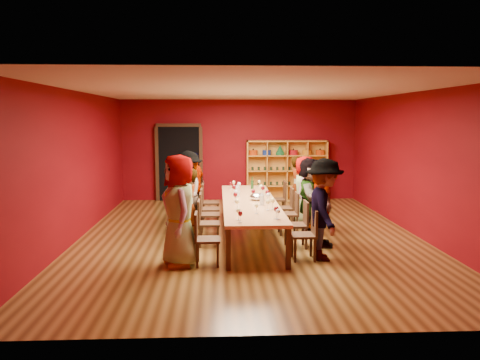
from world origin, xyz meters
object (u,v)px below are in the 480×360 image
at_px(person_left_1, 189,208).
at_px(person_right_3, 304,192).
at_px(person_left_3, 188,190).
at_px(chair_person_right_1, 300,222).
at_px(shelving_unit, 286,168).
at_px(chair_person_right_0, 308,232).
at_px(person_right_1, 322,205).
at_px(tasting_table, 249,203).
at_px(chair_person_right_4, 280,197).
at_px(person_right_4, 297,186).
at_px(person_left_0, 179,211).
at_px(chair_person_left_4, 207,200).
at_px(wine_bottle, 252,184).
at_px(chair_person_left_2, 206,212).
at_px(chair_person_left_3, 207,206).
at_px(chair_person_right_3, 287,205).
at_px(person_left_2, 185,197).
at_px(person_right_0, 324,209).
at_px(chair_person_left_0, 203,236).
at_px(spittoon_bowl, 257,197).
at_px(person_right_2, 309,196).
at_px(chair_person_left_1, 205,220).
at_px(chair_person_right_2, 292,211).

xyz_separation_m(person_left_1, person_right_3, (2.51, 1.50, 0.05)).
relative_size(person_left_3, chair_person_right_1, 1.96).
xyz_separation_m(shelving_unit, chair_person_right_0, (-0.49, -5.96, -0.49)).
bearing_deg(person_right_1, person_right_3, -2.20).
relative_size(tasting_table, chair_person_right_4, 5.06).
bearing_deg(person_right_4, person_right_3, 174.14).
distance_m(shelving_unit, person_left_0, 6.74).
height_order(chair_person_left_4, person_right_3, person_right_3).
bearing_deg(tasting_table, wine_bottle, 83.89).
height_order(chair_person_right_1, person_right_4, person_right_4).
bearing_deg(chair_person_left_2, chair_person_left_3, 90.00).
distance_m(chair_person_left_2, person_right_4, 2.88).
bearing_deg(person_left_1, chair_person_left_2, 159.34).
distance_m(chair_person_left_3, chair_person_right_3, 1.82).
height_order(person_right_3, wine_bottle, person_right_3).
distance_m(chair_person_left_3, person_right_3, 2.23).
distance_m(person_left_2, person_right_4, 3.21).
xyz_separation_m(person_right_0, person_right_1, (0.15, 0.78, -0.07)).
height_order(chair_person_left_0, chair_person_left_4, same).
bearing_deg(chair_person_left_0, chair_person_right_0, 6.92).
bearing_deg(spittoon_bowl, chair_person_left_0, -118.65).
height_order(chair_person_right_3, wine_bottle, wine_bottle).
bearing_deg(shelving_unit, person_right_0, -92.06).
relative_size(person_left_3, spittoon_bowl, 5.91).
relative_size(person_left_3, person_right_0, 0.98).
bearing_deg(chair_person_right_4, person_left_0, -119.85).
bearing_deg(spittoon_bowl, tasting_table, -149.15).
bearing_deg(chair_person_right_0, person_right_3, 81.12).
relative_size(person_right_2, spittoon_bowl, 5.54).
bearing_deg(tasting_table, person_right_3, 32.78).
bearing_deg(wine_bottle, person_right_4, 14.29).
bearing_deg(chair_person_left_0, chair_person_left_1, 90.00).
height_order(person_left_0, spittoon_bowl, person_left_0).
bearing_deg(tasting_table, person_right_1, -32.95).
xyz_separation_m(person_right_2, spittoon_bowl, (-1.12, -0.07, 0.00)).
height_order(chair_person_left_0, person_right_1, person_right_1).
bearing_deg(person_right_2, chair_person_right_2, 103.40).
relative_size(chair_person_right_1, wine_bottle, 3.11).
height_order(chair_person_right_1, person_right_2, person_right_2).
bearing_deg(person_left_1, tasting_table, 117.63).
distance_m(shelving_unit, chair_person_right_4, 2.44).
relative_size(chair_person_right_4, person_right_4, 0.59).
distance_m(tasting_table, chair_person_right_4, 2.18).
relative_size(person_left_3, chair_person_left_4, 1.96).
bearing_deg(chair_person_right_1, person_right_0, -70.89).
distance_m(tasting_table, person_right_1, 1.59).
xyz_separation_m(shelving_unit, chair_person_right_3, (-0.49, -3.48, -0.49)).
distance_m(person_right_0, chair_person_right_3, 2.52).
bearing_deg(person_right_1, shelving_unit, -4.00).
bearing_deg(wine_bottle, person_left_1, -120.71).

